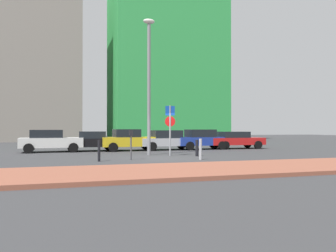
# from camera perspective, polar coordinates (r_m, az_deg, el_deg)

# --- Properties ---
(ground_plane) EXTENTS (120.00, 120.00, 0.00)m
(ground_plane) POSITION_cam_1_polar(r_m,az_deg,el_deg) (17.80, -1.19, -5.57)
(ground_plane) COLOR #38383A
(sidewalk_brick) EXTENTS (40.00, 4.08, 0.14)m
(sidewalk_brick) POSITION_cam_1_polar(r_m,az_deg,el_deg) (12.26, 6.22, -7.53)
(sidewalk_brick) COLOR #93513D
(sidewalk_brick) RESTS_ON ground
(parked_car_white) EXTENTS (4.14, 2.10, 1.51)m
(parked_car_white) POSITION_cam_1_polar(r_m,az_deg,el_deg) (23.71, -19.71, -2.38)
(parked_car_white) COLOR white
(parked_car_white) RESTS_ON ground
(parked_car_black) EXTENTS (4.08, 2.11, 1.39)m
(parked_car_black) POSITION_cam_1_polar(r_m,az_deg,el_deg) (23.94, -12.91, -2.52)
(parked_car_black) COLOR black
(parked_car_black) RESTS_ON ground
(parked_car_yellow) EXTENTS (4.23, 2.18, 1.55)m
(parked_car_yellow) POSITION_cam_1_polar(r_m,az_deg,el_deg) (23.92, -6.72, -2.40)
(parked_car_yellow) COLOR gold
(parked_car_yellow) RESTS_ON ground
(parked_car_silver) EXTENTS (4.27, 2.04, 1.47)m
(parked_car_silver) POSITION_cam_1_polar(r_m,az_deg,el_deg) (24.64, -0.13, -2.39)
(parked_car_silver) COLOR #B7BABF
(parked_car_silver) RESTS_ON ground
(parked_car_blue) EXTENTS (4.43, 2.07, 1.53)m
(parked_car_blue) POSITION_cam_1_polar(r_m,az_deg,el_deg) (25.51, 5.96, -2.28)
(parked_car_blue) COLOR #1E389E
(parked_car_blue) RESTS_ON ground
(parked_car_red) EXTENTS (4.54, 1.93, 1.36)m
(parked_car_red) POSITION_cam_1_polar(r_m,az_deg,el_deg) (26.70, 11.50, -2.33)
(parked_car_red) COLOR red
(parked_car_red) RESTS_ON ground
(parking_sign_post) EXTENTS (0.60, 0.11, 2.94)m
(parking_sign_post) POSITION_cam_1_polar(r_m,az_deg,el_deg) (19.22, 0.36, 0.33)
(parking_sign_post) COLOR gray
(parking_sign_post) RESTS_ON ground
(parking_meter) EXTENTS (0.18, 0.14, 1.51)m
(parking_meter) POSITION_cam_1_polar(r_m,az_deg,el_deg) (16.74, -6.42, -2.55)
(parking_meter) COLOR #4C4C51
(parking_meter) RESTS_ON ground
(street_lamp) EXTENTS (0.70, 0.36, 8.19)m
(street_lamp) POSITION_cam_1_polar(r_m,az_deg,el_deg) (20.00, -3.32, 8.60)
(street_lamp) COLOR gray
(street_lamp) RESTS_ON ground
(traffic_bollard_near) EXTENTS (0.14, 0.14, 1.07)m
(traffic_bollard_near) POSITION_cam_1_polar(r_m,az_deg,el_deg) (16.91, 5.65, -4.01)
(traffic_bollard_near) COLOR #B7B7BC
(traffic_bollard_near) RESTS_ON ground
(traffic_bollard_mid) EXTENTS (0.18, 0.18, 0.95)m
(traffic_bollard_mid) POSITION_cam_1_polar(r_m,az_deg,el_deg) (19.04, 5.03, -3.81)
(traffic_bollard_mid) COLOR black
(traffic_bollard_mid) RESTS_ON ground
(traffic_bollard_far) EXTENTS (0.13, 0.13, 1.03)m
(traffic_bollard_far) POSITION_cam_1_polar(r_m,az_deg,el_deg) (16.23, -11.85, -4.22)
(traffic_bollard_far) COLOR black
(traffic_bollard_far) RESTS_ON ground
(building_colorful_midrise) EXTENTS (15.38, 12.25, 22.21)m
(building_colorful_midrise) POSITION_cam_1_polar(r_m,az_deg,el_deg) (49.21, -0.64, 10.66)
(building_colorful_midrise) COLOR green
(building_colorful_midrise) RESTS_ON ground
(building_under_construction) EXTENTS (11.03, 15.11, 21.93)m
(building_under_construction) POSITION_cam_1_polar(r_m,az_deg,el_deg) (50.73, -21.23, 10.19)
(building_under_construction) COLOR gray
(building_under_construction) RESTS_ON ground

